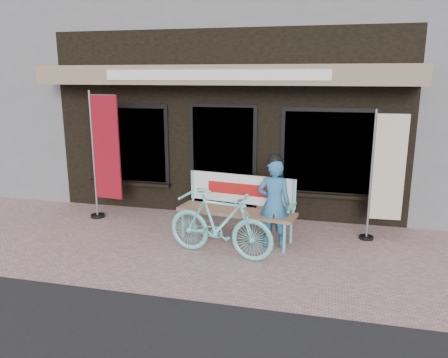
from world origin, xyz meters
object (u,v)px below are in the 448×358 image
(nobori_red, at_px, (104,154))
(menu_stand, at_px, (266,203))
(person, at_px, (274,202))
(nobori_cream, at_px, (385,175))
(bicycle, at_px, (220,223))
(bench, at_px, (238,202))

(nobori_red, height_order, menu_stand, nobori_red)
(person, bearing_deg, nobori_cream, 17.35)
(bicycle, height_order, menu_stand, bicycle)
(bench, xyz_separation_m, nobori_cream, (2.38, 0.48, 0.50))
(person, relative_size, menu_stand, 1.93)
(bicycle, relative_size, menu_stand, 2.17)
(bicycle, bearing_deg, menu_stand, -5.11)
(bench, distance_m, nobori_red, 2.80)
(bench, distance_m, menu_stand, 0.95)
(menu_stand, bearing_deg, nobori_red, -176.52)
(bench, height_order, bicycle, bench)
(menu_stand, bearing_deg, bench, -117.14)
(nobori_red, distance_m, menu_stand, 3.20)
(person, xyz_separation_m, bicycle, (-0.76, -0.56, -0.24))
(person, height_order, nobori_cream, nobori_cream)
(person, bearing_deg, bench, 152.70)
(bench, relative_size, nobori_red, 0.83)
(person, distance_m, nobori_red, 3.44)
(nobori_red, distance_m, nobori_cream, 5.08)
(bicycle, distance_m, menu_stand, 1.73)
(nobori_cream, bearing_deg, person, -159.49)
(bench, distance_m, nobori_cream, 2.48)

